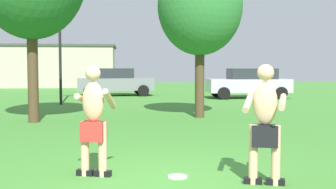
% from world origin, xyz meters
% --- Properties ---
extents(ground_plane, '(80.00, 80.00, 0.00)m').
position_xyz_m(ground_plane, '(0.00, 0.00, 0.00)').
color(ground_plane, '#428433').
extents(player_near, '(0.76, 0.70, 1.71)m').
position_xyz_m(player_near, '(1.53, -0.32, 0.91)').
color(player_near, black).
rests_on(player_near, ground_plane).
extents(player_in_red, '(0.63, 0.71, 1.69)m').
position_xyz_m(player_in_red, '(-0.91, 0.43, 0.89)').
color(player_in_red, black).
rests_on(player_in_red, ground_plane).
extents(frisbee, '(0.30, 0.30, 0.03)m').
position_xyz_m(frisbee, '(0.35, 0.20, 0.01)').
color(frisbee, white).
rests_on(frisbee, ground_plane).
extents(car_gray_near_post, '(4.46, 2.37, 1.58)m').
position_xyz_m(car_gray_near_post, '(-0.95, 18.91, 0.82)').
color(car_gray_near_post, slate).
rests_on(car_gray_near_post, ground_plane).
extents(car_silver_mid_lot, '(4.32, 2.06, 1.58)m').
position_xyz_m(car_silver_mid_lot, '(6.22, 16.21, 0.82)').
color(car_silver_mid_lot, silver).
rests_on(car_silver_mid_lot, ground_plane).
extents(lamp_post, '(0.60, 0.24, 5.82)m').
position_xyz_m(lamp_post, '(-3.19, 13.26, 3.56)').
color(lamp_post, black).
rests_on(lamp_post, ground_plane).
extents(outbuilding_behind_lot, '(9.14, 6.70, 3.45)m').
position_xyz_m(outbuilding_behind_lot, '(-5.61, 31.48, 1.73)').
color(outbuilding_behind_lot, '#B2A893').
rests_on(outbuilding_behind_lot, ground_plane).
extents(tree_left_field, '(2.76, 2.76, 5.25)m').
position_xyz_m(tree_left_field, '(2.05, 7.82, 3.62)').
color(tree_left_field, '#4C3823').
rests_on(tree_left_field, ground_plane).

